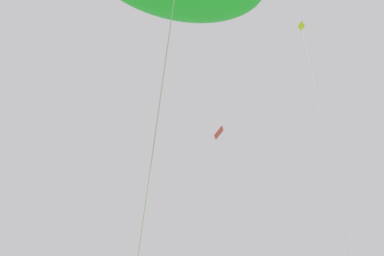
% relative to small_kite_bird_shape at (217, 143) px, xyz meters
% --- Properties ---
extents(small_kite_bird_shape, '(4.64, 2.93, 22.87)m').
position_rel_small_kite_bird_shape_xyz_m(small_kite_bird_shape, '(0.00, 0.00, 0.00)').
color(small_kite_bird_shape, red).
rests_on(small_kite_bird_shape, ground).
extents(small_kite_delta_white, '(3.01, 0.49, 23.88)m').
position_rel_small_kite_bird_shape_xyz_m(small_kite_delta_white, '(-3.01, -11.74, -2.28)').
color(small_kite_delta_white, yellow).
rests_on(small_kite_delta_white, ground).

